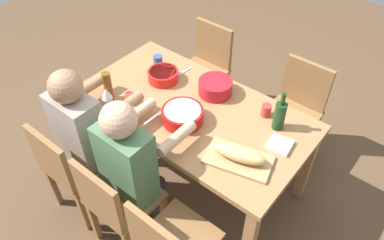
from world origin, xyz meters
name	(u,v)px	position (x,y,z in m)	size (l,w,h in m)	color
ground_plane	(192,175)	(0.00, 0.00, 0.00)	(8.00, 8.00, 0.00)	brown
dining_table	(192,118)	(0.00, 0.00, 0.65)	(1.66, 0.89, 0.74)	#9E7044
chair_near_right	(206,65)	(0.46, -0.77, 0.48)	(0.40, 0.40, 0.85)	olive
chair_far_right	(69,167)	(0.46, 0.77, 0.48)	(0.40, 0.40, 0.85)	olive
diner_far_right	(84,130)	(0.46, 0.58, 0.70)	(0.41, 0.53, 1.20)	#2D2D38
chair_near_left	(296,107)	(-0.46, -0.77, 0.48)	(0.40, 0.40, 0.85)	olive
chair_far_center	(115,203)	(0.00, 0.77, 0.48)	(0.40, 0.40, 0.85)	olive
diner_far_center	(132,163)	(0.00, 0.58, 0.70)	(0.41, 0.53, 1.20)	#2D2D38
serving_bowl_fruit	(215,86)	(-0.02, -0.24, 0.80)	(0.24, 0.24, 0.11)	#B21923
serving_bowl_pasta	(183,115)	(-0.03, 0.13, 0.80)	(0.28, 0.28, 0.10)	red
serving_bowl_greens	(163,75)	(0.37, -0.12, 0.79)	(0.23, 0.23, 0.08)	red
cutting_board	(238,160)	(-0.51, 0.19, 0.75)	(0.40, 0.22, 0.02)	tan
bread_loaf	(239,154)	(-0.51, 0.19, 0.81)	(0.32, 0.11, 0.09)	tan
wine_bottle	(280,115)	(-0.55, -0.21, 0.85)	(0.08, 0.08, 0.29)	#193819
beer_bottle	(108,86)	(0.52, 0.28, 0.85)	(0.06, 0.06, 0.22)	brown
wine_glass	(107,94)	(0.46, 0.35, 0.86)	(0.08, 0.08, 0.17)	silver
cup_near_right	(158,61)	(0.54, -0.23, 0.78)	(0.07, 0.07, 0.08)	#334C8C
fork_near_right	(184,72)	(0.32, -0.29, 0.74)	(0.02, 0.17, 0.01)	silver
cup_far_right	(130,99)	(0.37, 0.23, 0.78)	(0.07, 0.07, 0.08)	red
cup_near_left	(266,110)	(-0.43, -0.26, 0.78)	(0.07, 0.07, 0.09)	red
fork_far_center	(149,121)	(0.14, 0.29, 0.74)	(0.02, 0.17, 0.01)	silver
napkin_stack	(280,145)	(-0.65, -0.07, 0.75)	(0.14, 0.14, 0.02)	white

